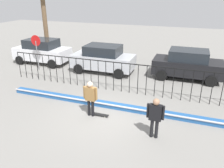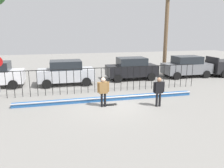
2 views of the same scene
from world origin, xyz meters
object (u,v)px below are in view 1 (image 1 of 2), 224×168
parked_car_white (42,51)px  stop_sign (37,48)px  camera_operator (155,115)px  skateboard (100,115)px  parked_car_silver (103,58)px  skateboarder (90,96)px  parked_car_black (187,64)px

parked_car_white → stop_sign: stop_sign is taller
camera_operator → stop_sign: 10.83m
skateboard → stop_sign: 8.33m
parked_car_white → parked_car_silver: same height
parked_car_white → camera_operator: bearing=-30.5°
parked_car_white → stop_sign: (0.70, -1.51, 0.64)m
skateboarder → parked_car_black: 7.55m
skateboard → parked_car_silver: 6.23m
skateboarder → camera_operator: (3.00, -0.69, -0.00)m
parked_car_white → skateboarder: bearing=-37.4°
skateboard → stop_sign: (-6.74, 4.64, 1.56)m
camera_operator → parked_car_silver: size_ratio=0.39×
skateboard → camera_operator: camera_operator is taller
skateboarder → parked_car_silver: 6.15m
parked_car_black → stop_sign: stop_sign is taller
parked_car_white → parked_car_silver: bearing=0.2°
skateboard → parked_car_black: (3.44, 6.39, 0.91)m
skateboarder → parked_car_black: size_ratio=0.39×
camera_operator → parked_car_silver: parked_car_silver is taller
skateboard → stop_sign: stop_sign is taller
parked_car_white → parked_car_silver: size_ratio=1.00×
stop_sign → parked_car_white: bearing=114.9°
skateboarder → parked_car_silver: (-1.75, 5.89, -0.03)m
parked_car_silver → parked_car_black: (5.59, 0.61, 0.00)m
camera_operator → parked_car_white: parked_car_white is taller
camera_operator → parked_car_black: (0.84, 7.20, -0.03)m
parked_car_black → parked_car_silver: bearing=-171.3°
skateboarder → camera_operator: 3.08m
skateboard → camera_operator: 2.88m
camera_operator → parked_car_black: bearing=-77.2°
parked_car_white → stop_sign: bearing=-60.8°
camera_operator → stop_sign: stop_sign is taller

